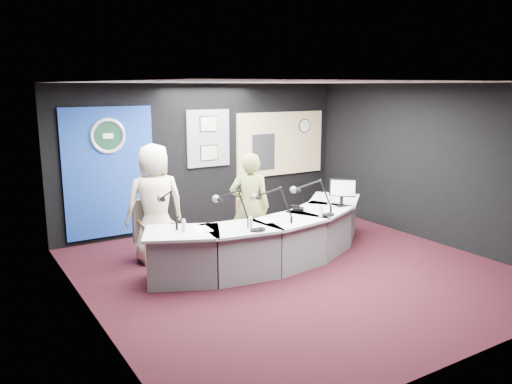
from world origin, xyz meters
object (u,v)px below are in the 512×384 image
armchair_right (250,231)px  person_woman (250,207)px  person_man (155,203)px  armchair_left (156,234)px  broadcast_desk (272,238)px

armchair_right → person_woman: size_ratio=0.55×
armchair_right → person_man: bearing=-175.3°
armchair_left → armchair_right: bearing=-26.6°
armchair_right → armchair_left: bearing=-175.3°
armchair_right → person_man: person_man is taller
armchair_right → person_man: (-1.29, 0.75, 0.46)m
armchair_left → person_woman: size_ratio=0.50×
person_man → armchair_left: bearing=-0.0°
broadcast_desk → armchair_right: size_ratio=4.67×
armchair_left → armchair_right: (1.29, -0.75, 0.04)m
armchair_left → armchair_right: size_ratio=0.91×
armchair_right → person_woman: bearing=-55.2°
person_man → person_woman: (1.29, -0.75, -0.07)m
armchair_left → person_woman: 1.55m
broadcast_desk → armchair_right: armchair_right is taller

